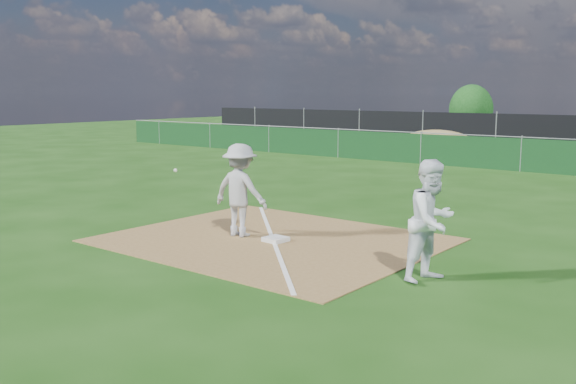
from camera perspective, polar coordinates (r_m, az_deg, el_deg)
The scene contains 10 objects.
ground at distance 20.20m, azimuth 15.31°, elevation 0.40°, with size 90.00×90.00×0.00m, color #16400D.
infield_dirt at distance 12.58m, azimuth -1.36°, elevation -4.29°, with size 6.00×5.00×0.02m, color brown.
foul_line at distance 12.57m, azimuth -1.36°, elevation -4.22°, with size 0.08×7.00×0.01m, color white.
green_fence at distance 24.77m, azimuth 20.00°, elevation 3.10°, with size 44.00×0.05×1.20m, color #0E3315.
dirt_mound at distance 29.89m, azimuth 13.08°, elevation 4.29°, with size 3.38×2.60×1.17m, color olive.
first_base at distance 12.42m, azimuth -1.10°, elevation -4.22°, with size 0.40×0.40×0.08m, color silver.
play_at_first at distance 12.77m, azimuth -4.27°, elevation 0.16°, with size 2.53×0.82×1.85m.
runner at distance 10.01m, azimuth 12.68°, elevation -2.51°, with size 0.91×0.71×1.88m, color white.
car_left at distance 39.10m, azimuth 17.10°, elevation 5.36°, with size 1.66×4.13×1.41m, color #A9ACB1.
tree_left at distance 43.87m, azimuth 15.96°, elevation 7.07°, with size 2.81×2.81×3.34m.
Camera 1 is at (7.89, -8.37, 2.89)m, focal length 40.00 mm.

